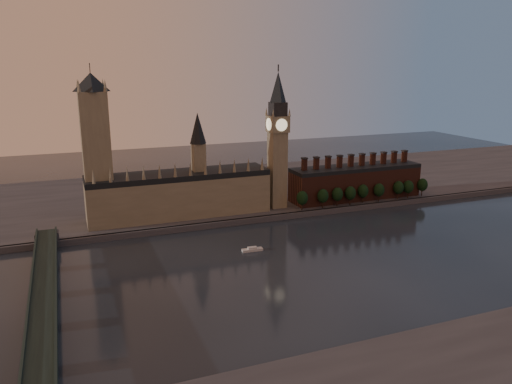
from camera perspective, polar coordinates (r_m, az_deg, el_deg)
ground at (r=292.07m, az=9.32°, el=-8.19°), size 900.00×900.00×0.00m
north_bank at (r=445.76m, az=-2.30°, el=0.23°), size 900.00×182.00×4.00m
palace_of_westminster at (r=365.05m, az=-8.66°, el=0.04°), size 130.00×30.30×74.00m
victoria_tower at (r=350.22m, az=-17.82°, el=5.16°), size 24.00×24.00×108.00m
big_ben at (r=376.30m, az=2.48°, el=6.09°), size 15.00×15.00×107.00m
chimney_block at (r=416.32m, az=11.28°, el=1.17°), size 110.00×25.00×37.00m
embankment_tree_0 at (r=376.72m, az=5.30°, el=-0.69°), size 8.60×8.60×14.88m
embankment_tree_1 at (r=384.46m, az=7.65°, el=-0.45°), size 8.60×8.60×14.88m
embankment_tree_2 at (r=390.90m, az=9.29°, el=-0.26°), size 8.60×8.60×14.88m
embankment_tree_3 at (r=396.27m, az=10.74°, el=-0.12°), size 8.60×8.60×14.88m
embankment_tree_4 at (r=404.36m, az=12.13°, el=0.10°), size 8.60×8.60×14.88m
embankment_tree_5 at (r=410.88m, az=13.88°, el=0.22°), size 8.60×8.60×14.88m
embankment_tree_6 at (r=422.94m, az=15.97°, el=0.49°), size 8.60×8.60×14.88m
embankment_tree_7 at (r=427.74m, az=17.01°, el=0.57°), size 8.60×8.60×14.88m
embankment_tree_8 at (r=438.58m, az=18.48°, el=0.78°), size 8.60×8.60×14.88m
westminster_bridge at (r=251.08m, az=-23.11°, el=-11.28°), size 14.00×200.00×11.55m
river_boat at (r=307.94m, az=-0.43°, el=-6.58°), size 13.07×4.37×2.58m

